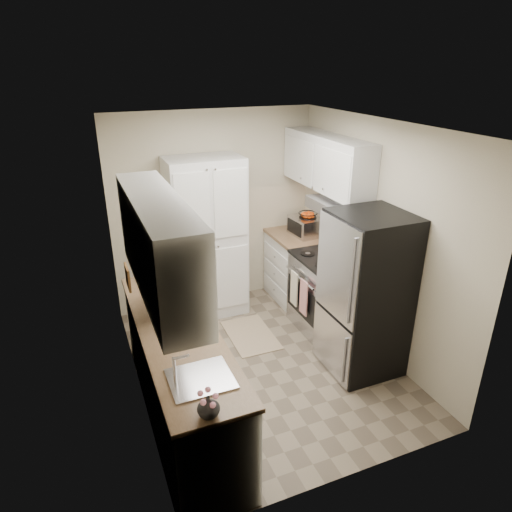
{
  "coord_description": "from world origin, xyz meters",
  "views": [
    {
      "loc": [
        -1.63,
        -3.74,
        3.03
      ],
      "look_at": [
        -0.02,
        0.15,
        1.21
      ],
      "focal_mm": 32.0,
      "sensor_mm": 36.0,
      "label": 1
    }
  ],
  "objects_px": {
    "wine_bottle": "(159,271)",
    "electric_range": "(326,292)",
    "microwave": "(175,292)",
    "pantry_cabinet": "(207,239)",
    "refrigerator": "(365,294)",
    "toaster_oven": "(306,226)"
  },
  "relations": [
    {
      "from": "wine_bottle",
      "to": "electric_range",
      "type": "bearing_deg",
      "value": -1.3
    },
    {
      "from": "electric_range",
      "to": "wine_bottle",
      "type": "height_order",
      "value": "wine_bottle"
    },
    {
      "from": "electric_range",
      "to": "microwave",
      "type": "bearing_deg",
      "value": -166.97
    },
    {
      "from": "pantry_cabinet",
      "to": "refrigerator",
      "type": "height_order",
      "value": "pantry_cabinet"
    },
    {
      "from": "electric_range",
      "to": "toaster_oven",
      "type": "bearing_deg",
      "value": 81.54
    },
    {
      "from": "microwave",
      "to": "wine_bottle",
      "type": "xyz_separation_m",
      "value": [
        -0.04,
        0.48,
        0.01
      ]
    },
    {
      "from": "microwave",
      "to": "toaster_oven",
      "type": "bearing_deg",
      "value": -42.58
    },
    {
      "from": "microwave",
      "to": "wine_bottle",
      "type": "height_order",
      "value": "wine_bottle"
    },
    {
      "from": "wine_bottle",
      "to": "microwave",
      "type": "bearing_deg",
      "value": -84.8
    },
    {
      "from": "refrigerator",
      "to": "wine_bottle",
      "type": "distance_m",
      "value": 2.09
    },
    {
      "from": "pantry_cabinet",
      "to": "toaster_oven",
      "type": "height_order",
      "value": "pantry_cabinet"
    },
    {
      "from": "electric_range",
      "to": "pantry_cabinet",
      "type": "bearing_deg",
      "value": 141.78
    },
    {
      "from": "electric_range",
      "to": "wine_bottle",
      "type": "relative_size",
      "value": 3.56
    },
    {
      "from": "pantry_cabinet",
      "to": "wine_bottle",
      "type": "bearing_deg",
      "value": -130.54
    },
    {
      "from": "electric_range",
      "to": "toaster_oven",
      "type": "height_order",
      "value": "toaster_oven"
    },
    {
      "from": "wine_bottle",
      "to": "toaster_oven",
      "type": "distance_m",
      "value": 2.17
    },
    {
      "from": "wine_bottle",
      "to": "toaster_oven",
      "type": "relative_size",
      "value": 0.77
    },
    {
      "from": "refrigerator",
      "to": "toaster_oven",
      "type": "xyz_separation_m",
      "value": [
        0.15,
        1.58,
        0.19
      ]
    },
    {
      "from": "pantry_cabinet",
      "to": "microwave",
      "type": "distance_m",
      "value": 1.54
    },
    {
      "from": "pantry_cabinet",
      "to": "refrigerator",
      "type": "xyz_separation_m",
      "value": [
        1.14,
        -1.73,
        -0.15
      ]
    },
    {
      "from": "refrigerator",
      "to": "wine_bottle",
      "type": "height_order",
      "value": "refrigerator"
    },
    {
      "from": "microwave",
      "to": "toaster_oven",
      "type": "xyz_separation_m",
      "value": [
        2.0,
        1.21,
        -0.03
      ]
    }
  ]
}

